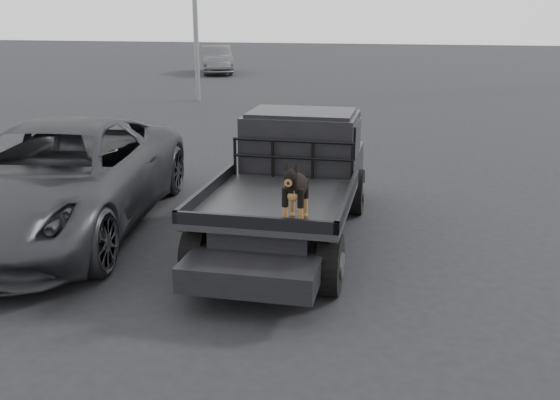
% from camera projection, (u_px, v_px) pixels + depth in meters
% --- Properties ---
extents(ground, '(120.00, 120.00, 0.00)m').
position_uv_depth(ground, '(308.00, 289.00, 7.70)').
color(ground, black).
rests_on(ground, ground).
extents(flatbed_ute, '(2.00, 5.40, 0.92)m').
position_uv_depth(flatbed_ute, '(290.00, 211.00, 9.19)').
color(flatbed_ute, black).
rests_on(flatbed_ute, ground).
extents(ute_cab, '(1.72, 1.30, 0.88)m').
position_uv_depth(ute_cab, '(302.00, 139.00, 9.82)').
color(ute_cab, black).
rests_on(ute_cab, flatbed_ute).
extents(headache_rack, '(1.80, 0.08, 0.55)m').
position_uv_depth(headache_rack, '(293.00, 159.00, 9.16)').
color(headache_rack, black).
rests_on(headache_rack, flatbed_ute).
extents(dog, '(0.32, 0.60, 0.74)m').
position_uv_depth(dog, '(296.00, 191.00, 7.22)').
color(dog, black).
rests_on(dog, flatbed_ute).
extents(parked_suv, '(3.48, 6.25, 1.65)m').
position_uv_depth(parked_suv, '(58.00, 179.00, 9.55)').
color(parked_suv, '#2C2C31').
rests_on(parked_suv, ground).
extents(distant_car_a, '(2.97, 4.67, 1.45)m').
position_uv_depth(distant_car_a, '(217.00, 60.00, 33.94)').
color(distant_car_a, '#444448').
rests_on(distant_car_a, ground).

